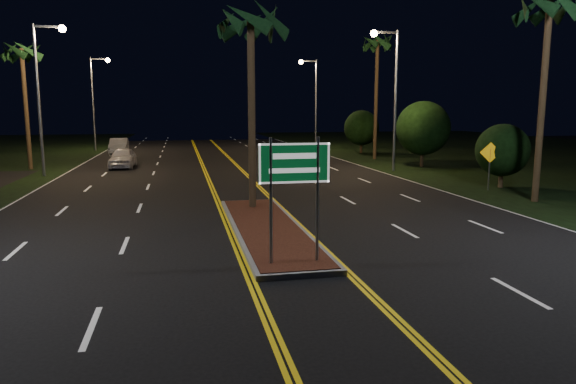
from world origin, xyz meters
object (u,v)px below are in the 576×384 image
object	(u,v)px
palm_median	(251,23)
shrub_mid	(423,128)
highway_sign	(294,175)
palm_left_far	(21,52)
shrub_far	(362,128)
streetlight_right_mid	(391,84)
median_island	(267,228)
streetlight_right_far	(312,93)
car_far	(119,145)
streetlight_left_mid	(44,82)
streetlight_left_far	(96,93)
warning_sign	(490,159)
car_near	(123,156)
palm_right_near	(550,8)
shrub_near	(503,150)
palm_right_far	(378,44)

from	to	relation	value
palm_median	shrub_mid	bearing A→B (deg)	43.96
highway_sign	palm_median	world-z (taller)	palm_median
palm_left_far	shrub_far	xyz separation A→B (m)	(26.60, 8.00, -5.41)
streetlight_right_mid	shrub_mid	distance (m)	4.90
median_island	streetlight_right_far	world-z (taller)	streetlight_right_far
median_island	palm_left_far	world-z (taller)	palm_left_far
streetlight_right_far	car_far	size ratio (longest dim) A/B	1.80
median_island	streetlight_right_mid	size ratio (longest dim) A/B	1.14
streetlight_left_mid	streetlight_left_far	world-z (taller)	same
shrub_mid	warning_sign	world-z (taller)	shrub_mid
palm_left_far	shrub_mid	distance (m)	27.56
shrub_far	warning_sign	distance (m)	22.82
streetlight_left_mid	car_near	distance (m)	7.25
streetlight_left_far	shrub_far	world-z (taller)	streetlight_left_far
median_island	highway_sign	distance (m)	4.80
median_island	shrub_mid	world-z (taller)	shrub_mid
palm_left_far	palm_right_near	size ratio (longest dim) A/B	0.95
streetlight_left_mid	shrub_far	xyz separation A→B (m)	(24.41, 12.00, -3.32)
streetlight_left_far	palm_right_near	xyz separation A→B (m)	(23.11, -34.00, 2.56)
highway_sign	median_island	bearing A→B (deg)	90.00
palm_left_far	car_far	size ratio (longest dim) A/B	1.76
shrub_mid	streetlight_left_mid	bearing A→B (deg)	180.00
median_island	streetlight_right_mid	bearing A→B (deg)	54.72
palm_median	shrub_near	bearing A→B (deg)	14.53
streetlight_left_mid	palm_right_near	bearing A→B (deg)	-31.20
palm_right_near	warning_sign	size ratio (longest dim) A/B	3.85
streetlight_left_mid	shrub_mid	size ratio (longest dim) A/B	1.95
streetlight_left_far	streetlight_right_mid	bearing A→B (deg)	-46.03
median_island	shrub_far	world-z (taller)	shrub_far
streetlight_right_far	palm_median	xyz separation A→B (m)	(-10.61, -31.50, 1.62)
streetlight_left_far	shrub_mid	bearing A→B (deg)	-39.10
shrub_near	shrub_far	bearing A→B (deg)	89.22
streetlight_right_far	warning_sign	size ratio (longest dim) A/B	3.72
streetlight_right_mid	palm_median	distance (m)	15.73
streetlight_left_far	highway_sign	bearing A→B (deg)	-75.56
streetlight_left_mid	streetlight_left_far	distance (m)	20.00
palm_median	shrub_mid	world-z (taller)	palm_median
palm_left_far	shrub_far	bearing A→B (deg)	16.74
median_island	streetlight_left_mid	bearing A→B (deg)	121.98
palm_right_near	streetlight_left_mid	bearing A→B (deg)	148.80
palm_left_far	shrub_near	size ratio (longest dim) A/B	2.67
shrub_mid	shrub_far	size ratio (longest dim) A/B	1.17
palm_left_far	palm_right_far	distance (m)	25.72
shrub_mid	warning_sign	size ratio (longest dim) A/B	1.91
shrub_near	shrub_mid	distance (m)	10.04
warning_sign	streetlight_right_mid	bearing A→B (deg)	121.47
palm_left_far	shrub_far	size ratio (longest dim) A/B	2.22
median_island	shrub_mid	distance (m)	22.18
highway_sign	car_near	size ratio (longest dim) A/B	0.66
palm_median	palm_left_far	world-z (taller)	palm_left_far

